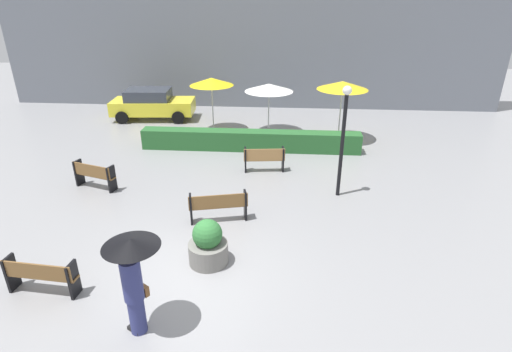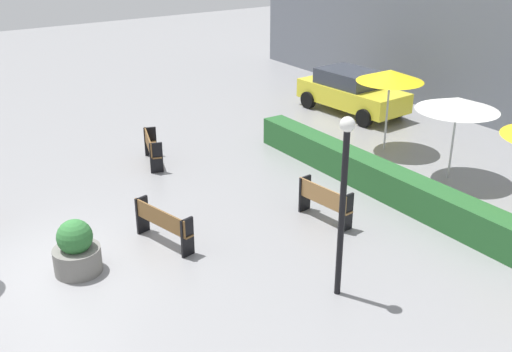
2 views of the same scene
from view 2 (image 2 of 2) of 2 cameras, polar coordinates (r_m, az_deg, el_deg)
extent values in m
plane|color=gray|center=(13.59, -18.71, -8.22)|extent=(60.00, 60.00, 0.00)
cube|color=#9E7242|center=(14.73, 6.53, -2.51)|extent=(1.53, 0.43, 0.04)
cube|color=#9E7242|center=(14.53, 6.17, -1.81)|extent=(1.51, 0.21, 0.45)
cube|color=black|center=(15.15, 4.58, -1.64)|extent=(0.10, 0.36, 0.92)
cube|color=black|center=(14.30, 8.50, -3.42)|extent=(0.10, 0.36, 0.92)
cube|color=brown|center=(13.77, -8.53, -4.52)|extent=(1.70, 0.61, 0.04)
cube|color=brown|center=(13.59, -9.02, -3.87)|extent=(1.65, 0.43, 0.41)
cube|color=black|center=(14.33, -10.57, -3.58)|extent=(0.13, 0.33, 0.89)
cube|color=black|center=(13.22, -6.43, -5.72)|extent=(0.13, 0.33, 0.89)
cube|color=brown|center=(18.23, -9.51, 2.50)|extent=(1.54, 0.73, 0.04)
cube|color=brown|center=(18.13, -10.04, 3.13)|extent=(1.47, 0.51, 0.42)
cube|color=black|center=(18.89, -9.83, 3.20)|extent=(0.17, 0.37, 0.90)
cube|color=black|center=(17.57, -9.29, 1.69)|extent=(0.17, 0.37, 0.90)
cylinder|color=slate|center=(13.20, -16.31, -7.53)|extent=(0.97, 0.97, 0.54)
sphere|color=#2D6B33|center=(12.94, -16.58, -5.47)|extent=(0.73, 0.73, 0.73)
cylinder|color=black|center=(11.42, 8.02, -3.77)|extent=(0.12, 0.12, 3.35)
sphere|color=white|center=(10.73, 8.55, 4.80)|extent=(0.28, 0.28, 0.28)
cylinder|color=silver|center=(19.33, 12.13, 5.76)|extent=(0.06, 0.06, 2.36)
cone|color=yellow|center=(19.02, 12.43, 9.15)|extent=(2.04, 2.04, 0.35)
cylinder|color=silver|center=(17.60, 17.89, 3.07)|extent=(0.06, 0.06, 2.16)
cone|color=white|center=(17.28, 18.32, 6.42)|extent=(2.23, 2.23, 0.35)
cube|color=#28602D|center=(16.58, 10.74, 0.10)|extent=(9.19, 0.70, 0.83)
cube|color=yellow|center=(23.01, 8.98, 7.47)|extent=(4.32, 2.07, 0.70)
cube|color=#333842|center=(22.98, 8.71, 9.08)|extent=(2.32, 1.78, 0.55)
cylinder|color=black|center=(22.86, 13.05, 6.13)|extent=(0.66, 0.27, 0.64)
cylinder|color=black|center=(21.57, 10.08, 5.35)|extent=(0.66, 0.27, 0.64)
cylinder|color=black|center=(24.66, 7.91, 7.75)|extent=(0.66, 0.27, 0.64)
cylinder|color=black|center=(23.47, 4.90, 7.09)|extent=(0.66, 0.27, 0.64)
camera|label=1|loc=(10.64, -63.46, 6.78)|focal=28.36mm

